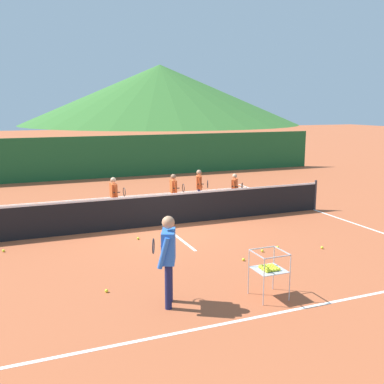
% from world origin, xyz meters
% --- Properties ---
extents(ground_plane, '(120.00, 120.00, 0.00)m').
position_xyz_m(ground_plane, '(0.00, 0.00, 0.00)').
color(ground_plane, '#B25633').
extents(line_baseline_near, '(11.20, 0.08, 0.01)m').
position_xyz_m(line_baseline_near, '(0.00, -6.36, 0.00)').
color(line_baseline_near, white).
rests_on(line_baseline_near, ground).
extents(line_baseline_far, '(11.20, 0.08, 0.01)m').
position_xyz_m(line_baseline_far, '(0.00, 4.85, 0.00)').
color(line_baseline_far, white).
rests_on(line_baseline_far, ground).
extents(line_sideline_east, '(0.08, 11.22, 0.01)m').
position_xyz_m(line_sideline_east, '(5.60, 0.00, 0.00)').
color(line_sideline_east, white).
rests_on(line_sideline_east, ground).
extents(line_service_center, '(0.08, 5.32, 0.01)m').
position_xyz_m(line_service_center, '(0.00, 0.00, 0.00)').
color(line_service_center, white).
rests_on(line_service_center, ground).
extents(tennis_net, '(11.35, 0.08, 1.05)m').
position_xyz_m(tennis_net, '(0.00, 0.00, 0.50)').
color(tennis_net, '#333338').
rests_on(tennis_net, ground).
extents(instructor, '(0.50, 0.84, 1.68)m').
position_xyz_m(instructor, '(-1.64, -5.32, 1.01)').
color(instructor, '#191E4C').
rests_on(instructor, ground).
extents(student_0, '(0.41, 0.62, 1.31)m').
position_xyz_m(student_0, '(-1.11, 1.66, 0.79)').
color(student_0, navy).
rests_on(student_0, ground).
extents(student_1, '(0.41, 0.66, 1.30)m').
position_xyz_m(student_1, '(0.98, 1.68, 0.78)').
color(student_1, navy).
rests_on(student_1, ground).
extents(student_2, '(0.42, 0.72, 1.34)m').
position_xyz_m(student_2, '(2.07, 2.01, 0.81)').
color(student_2, navy).
rests_on(student_2, ground).
extents(student_3, '(0.43, 0.68, 1.23)m').
position_xyz_m(student_3, '(3.17, 1.35, 0.74)').
color(student_3, black).
rests_on(student_3, ground).
extents(ball_cart, '(0.58, 0.58, 0.90)m').
position_xyz_m(ball_cart, '(0.23, -5.72, 0.58)').
color(ball_cart, '#B7B7BC').
rests_on(ball_cart, ground).
extents(tennis_ball_0, '(0.07, 0.07, 0.07)m').
position_xyz_m(tennis_ball_0, '(3.06, -3.70, 0.03)').
color(tennis_ball_0, yellow).
rests_on(tennis_ball_0, ground).
extents(tennis_ball_1, '(0.07, 0.07, 0.07)m').
position_xyz_m(tennis_ball_1, '(-2.59, -4.35, 0.03)').
color(tennis_ball_1, yellow).
rests_on(tennis_ball_1, ground).
extents(tennis_ball_2, '(0.07, 0.07, 0.07)m').
position_xyz_m(tennis_ball_2, '(2.03, -3.25, 0.03)').
color(tennis_ball_2, yellow).
rests_on(tennis_ball_2, ground).
extents(tennis_ball_3, '(0.07, 0.07, 0.07)m').
position_xyz_m(tennis_ball_3, '(0.77, -3.75, 0.03)').
color(tennis_ball_3, yellow).
rests_on(tennis_ball_3, ground).
extents(tennis_ball_4, '(0.07, 0.07, 0.07)m').
position_xyz_m(tennis_ball_4, '(-4.48, -0.92, 0.03)').
color(tennis_ball_4, yellow).
rests_on(tennis_ball_4, ground).
extents(tennis_ball_5, '(0.07, 0.07, 0.07)m').
position_xyz_m(tennis_ball_5, '(-1.08, -1.16, 0.03)').
color(tennis_ball_5, yellow).
rests_on(tennis_ball_5, ground).
extents(tennis_ball_6, '(0.07, 0.07, 0.07)m').
position_xyz_m(tennis_ball_6, '(1.51, -3.35, 0.03)').
color(tennis_ball_6, yellow).
rests_on(tennis_ball_6, ground).
extents(windscreen_fence, '(24.65, 0.08, 2.13)m').
position_xyz_m(windscreen_fence, '(0.00, 9.85, 1.06)').
color(windscreen_fence, '#1E5B2D').
rests_on(windscreen_fence, ground).
extents(hill_0, '(55.92, 55.92, 11.88)m').
position_xyz_m(hill_0, '(24.69, 76.09, 5.94)').
color(hill_0, '#38702D').
rests_on(hill_0, ground).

